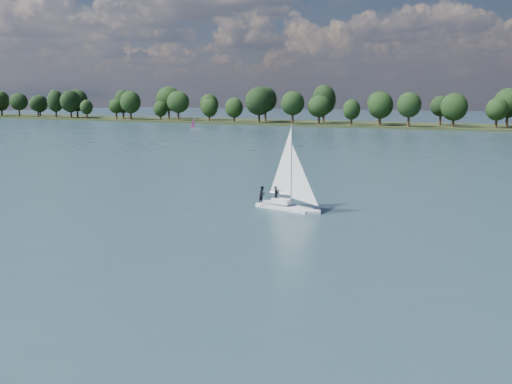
% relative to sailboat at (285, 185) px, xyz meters
% --- Properties ---
extents(ground, '(700.00, 700.00, 0.00)m').
position_rel_sailboat_xyz_m(ground, '(-6.41, 60.67, -2.68)').
color(ground, '#233342').
rests_on(ground, ground).
extents(far_shore, '(660.00, 40.00, 1.50)m').
position_rel_sailboat_xyz_m(far_shore, '(-6.41, 172.67, -2.68)').
color(far_shore, black).
rests_on(far_shore, ground).
extents(sailboat, '(7.56, 3.53, 9.60)m').
position_rel_sailboat_xyz_m(sailboat, '(0.00, 0.00, 0.00)').
color(sailboat, silver).
rests_on(sailboat, ground).
extents(dinghy_pink, '(2.94, 2.92, 4.76)m').
position_rel_sailboat_xyz_m(dinghy_pink, '(-89.02, 117.33, -1.55)').
color(dinghy_pink, silver).
rests_on(dinghy_pink, ground).
extents(pontoon, '(4.28, 2.64, 0.50)m').
position_rel_sailboat_xyz_m(pontoon, '(-198.30, 154.78, -2.68)').
color(pontoon, '#515356').
rests_on(pontoon, ground).
extents(treeline, '(562.23, 74.12, 17.95)m').
position_rel_sailboat_xyz_m(treeline, '(-10.21, 169.07, 5.44)').
color(treeline, black).
rests_on(treeline, ground).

